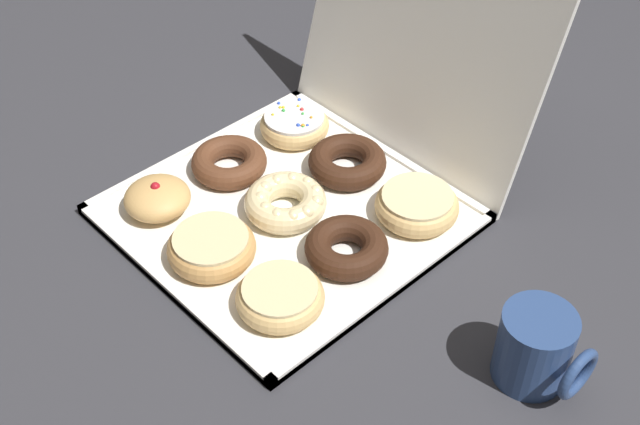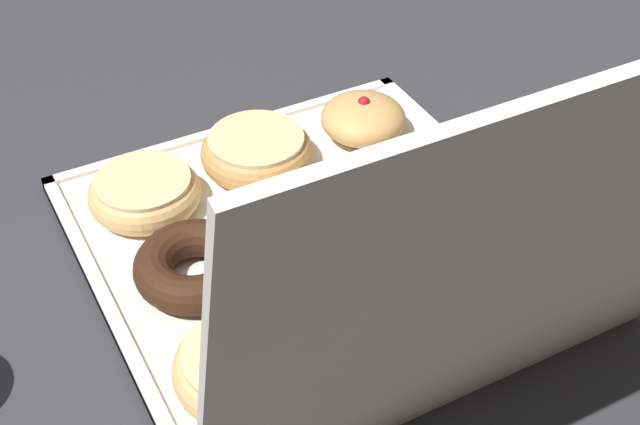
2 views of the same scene
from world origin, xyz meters
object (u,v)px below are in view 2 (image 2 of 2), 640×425
chocolate_cake_ring_donut_3 (423,184)px  glazed_ring_donut_8 (245,366)px  chocolate_cake_ring_donut_5 (196,268)px  sprinkle_donut_6 (507,265)px  chocolate_cake_ring_donut_7 (389,309)px  cruller_donut_4 (311,226)px  glazed_ring_donut_1 (261,150)px  jelly_filled_donut_0 (363,118)px  glazed_ring_donut_2 (144,192)px  donut_box (314,242)px

chocolate_cake_ring_donut_3 → glazed_ring_donut_8: bearing=27.7°
chocolate_cake_ring_donut_3 → chocolate_cake_ring_donut_5: 0.24m
sprinkle_donut_6 → chocolate_cake_ring_donut_7: 0.12m
cruller_donut_4 → chocolate_cake_ring_donut_5: bearing=0.0°
cruller_donut_4 → chocolate_cake_ring_donut_5: 0.12m
chocolate_cake_ring_donut_3 → cruller_donut_4: size_ratio=0.97×
chocolate_cake_ring_donut_7 → glazed_ring_donut_1: bearing=-89.9°
jelly_filled_donut_0 → chocolate_cake_ring_donut_5: bearing=27.5°
glazed_ring_donut_2 → sprinkle_donut_6: size_ratio=1.03×
jelly_filled_donut_0 → chocolate_cake_ring_donut_3: jelly_filled_donut_0 is taller
glazed_ring_donut_1 → cruller_donut_4: cruller_donut_4 is taller
donut_box → glazed_ring_donut_8: glazed_ring_donut_8 is taller
sprinkle_donut_6 → glazed_ring_donut_8: 0.25m
donut_box → cruller_donut_4: (0.00, 0.00, 0.02)m
cruller_donut_4 → glazed_ring_donut_8: bearing=45.3°
glazed_ring_donut_1 → chocolate_cake_ring_donut_5: (0.12, 0.13, -0.00)m
glazed_ring_donut_1 → sprinkle_donut_6: sprinkle_donut_6 is taller
chocolate_cake_ring_donut_3 → sprinkle_donut_6: 0.13m
donut_box → glazed_ring_donut_1: (-0.00, -0.13, 0.02)m
glazed_ring_donut_2 → donut_box: bearing=136.4°
glazed_ring_donut_1 → chocolate_cake_ring_donut_3: size_ratio=1.05×
glazed_ring_donut_8 → cruller_donut_4: bearing=-134.7°
glazed_ring_donut_2 → sprinkle_donut_6: (-0.25, 0.25, -0.00)m
jelly_filled_donut_0 → glazed_ring_donut_1: bearing=-1.4°
donut_box → chocolate_cake_ring_donut_3: (-0.12, -0.00, 0.02)m
cruller_donut_4 → glazed_ring_donut_8: size_ratio=0.98×
glazed_ring_donut_8 → glazed_ring_donut_2: bearing=-90.7°
cruller_donut_4 → chocolate_cake_ring_donut_7: 0.12m
chocolate_cake_ring_donut_3 → glazed_ring_donut_8: glazed_ring_donut_8 is taller
cruller_donut_4 → chocolate_cake_ring_donut_5: (0.12, 0.00, -0.00)m
glazed_ring_donut_1 → chocolate_cake_ring_donut_7: (-0.00, 0.25, -0.00)m
chocolate_cake_ring_donut_3 → sprinkle_donut_6: bearing=90.7°
cruller_donut_4 → glazed_ring_donut_1: bearing=-94.2°
glazed_ring_donut_1 → chocolate_cake_ring_donut_3: glazed_ring_donut_1 is taller
chocolate_cake_ring_donut_5 → chocolate_cake_ring_donut_7: same height
chocolate_cake_ring_donut_5 → chocolate_cake_ring_donut_7: size_ratio=0.96×
donut_box → chocolate_cake_ring_donut_3: 0.13m
jelly_filled_donut_0 → glazed_ring_donut_2: size_ratio=0.83×
donut_box → glazed_ring_donut_8: size_ratio=3.55×
jelly_filled_donut_0 → glazed_ring_donut_8: jelly_filled_donut_0 is taller
donut_box → jelly_filled_donut_0: bearing=-135.0°
donut_box → sprinkle_donut_6: bearing=134.0°
glazed_ring_donut_8 → chocolate_cake_ring_donut_3: bearing=-152.3°
glazed_ring_donut_2 → jelly_filled_donut_0: bearing=-178.7°
donut_box → glazed_ring_donut_8: 0.18m
chocolate_cake_ring_donut_3 → chocolate_cake_ring_donut_5: chocolate_cake_ring_donut_5 is taller
glazed_ring_donut_1 → glazed_ring_donut_2: (0.13, 0.01, -0.00)m
donut_box → sprinkle_donut_6: sprinkle_donut_6 is taller
glazed_ring_donut_2 → chocolate_cake_ring_donut_3: (-0.25, 0.11, -0.00)m
glazed_ring_donut_2 → chocolate_cake_ring_donut_7: bearing=118.1°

